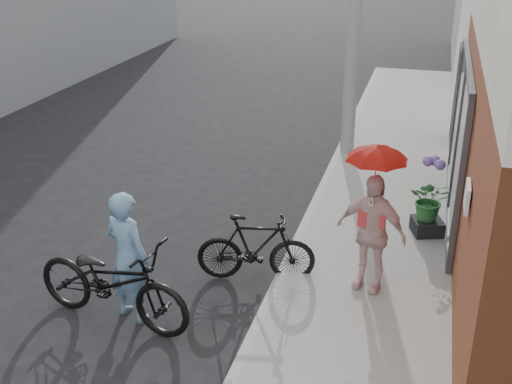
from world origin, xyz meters
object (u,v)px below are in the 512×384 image
at_px(bike_right, 256,248).
at_px(planter, 427,226).
at_px(bike_left, 112,282).
at_px(kimono_woman, 371,232).
at_px(officer, 128,257).

height_order(bike_right, planter, bike_right).
bearing_deg(bike_right, bike_left, 123.28).
height_order(kimono_woman, planter, kimono_woman).
xyz_separation_m(bike_left, bike_right, (1.41, 1.42, -0.08)).
bearing_deg(kimono_woman, officer, -137.63).
height_order(officer, bike_left, officer).
height_order(officer, bike_right, officer).
distance_m(bike_left, kimono_woman, 3.28).
xyz_separation_m(bike_left, kimono_woman, (2.92, 1.46, 0.35)).
relative_size(officer, bike_right, 1.05).
bearing_deg(planter, kimono_woman, -111.76).
relative_size(officer, kimono_woman, 1.07).
bearing_deg(bike_right, planter, -62.38).
distance_m(officer, planter, 4.69).
distance_m(bike_right, planter, 2.88).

